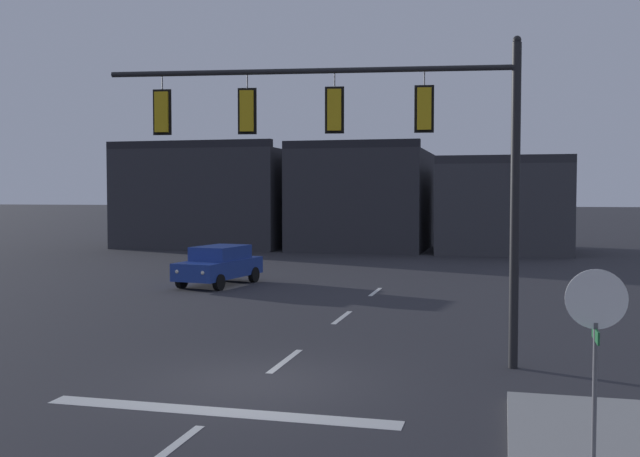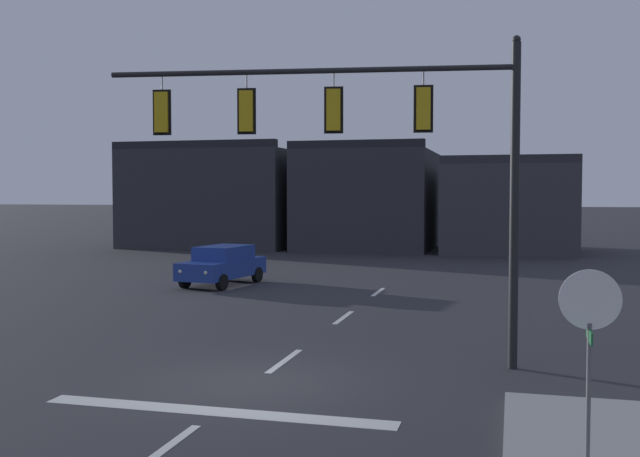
% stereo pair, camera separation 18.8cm
% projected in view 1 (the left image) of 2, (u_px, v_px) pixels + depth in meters
% --- Properties ---
extents(ground_plane, '(400.00, 400.00, 0.00)m').
position_uv_depth(ground_plane, '(256.00, 383.00, 14.69)').
color(ground_plane, '#2B2B30').
extents(stop_bar_paint, '(6.40, 0.50, 0.01)m').
position_uv_depth(stop_bar_paint, '(219.00, 412.00, 12.75)').
color(stop_bar_paint, silver).
rests_on(stop_bar_paint, ground).
extents(lane_centreline, '(0.16, 26.40, 0.01)m').
position_uv_depth(lane_centreline, '(285.00, 361.00, 16.63)').
color(lane_centreline, silver).
rests_on(lane_centreline, ground).
extents(signal_mast_near_side, '(8.96, 1.34, 7.12)m').
position_uv_depth(signal_mast_near_side, '(370.00, 136.00, 16.08)').
color(signal_mast_near_side, black).
rests_on(signal_mast_near_side, ground).
extents(stop_sign, '(0.76, 0.64, 2.83)m').
position_uv_depth(stop_sign, '(596.00, 323.00, 9.30)').
color(stop_sign, '#56565B').
rests_on(stop_sign, ground).
extents(car_lot_nearside, '(2.44, 4.63, 1.61)m').
position_uv_depth(car_lot_nearside, '(219.00, 264.00, 30.32)').
color(car_lot_nearside, navy).
rests_on(car_lot_nearside, ground).
extents(building_row, '(30.02, 13.81, 7.24)m').
position_uv_depth(building_row, '(338.00, 201.00, 51.25)').
color(building_row, '#2D2D33').
rests_on(building_row, ground).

